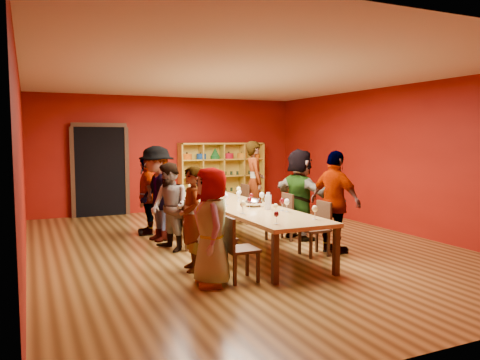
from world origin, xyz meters
name	(u,v)px	position (x,y,z in m)	size (l,w,h in m)	color
room_shell	(241,163)	(0.00, 0.00, 1.50)	(7.10, 9.10, 3.04)	#4E3314
tasting_table	(241,208)	(0.00, 0.00, 0.70)	(1.10, 4.50, 0.75)	#B38B4A
doorway	(100,171)	(-1.80, 4.43, 1.12)	(1.40, 0.17, 2.30)	black
shelving_unit	(221,173)	(1.40, 4.32, 0.98)	(2.40, 0.40, 1.80)	gold
chair_person_left_0	(236,245)	(-0.91, -1.83, 0.50)	(0.42, 0.42, 0.89)	#311C10
person_left_0	(212,227)	(-1.26, -1.83, 0.78)	(0.76, 0.42, 1.56)	#4B4B50
chair_person_left_1	(215,235)	(-0.91, -1.09, 0.50)	(0.42, 0.42, 0.89)	#311C10
person_left_1	(192,219)	(-1.28, -1.09, 0.76)	(0.56, 0.41, 1.53)	#557AAF
chair_person_left_2	(188,221)	(-0.91, 0.20, 0.50)	(0.42, 0.42, 0.89)	#311C10
person_left_2	(170,207)	(-1.24, 0.20, 0.76)	(0.74, 0.41, 1.52)	#49494E
chair_person_left_3	(174,213)	(-0.91, 1.08, 0.50)	(0.42, 0.42, 0.89)	#311C10
person_left_3	(157,194)	(-1.24, 1.08, 0.89)	(1.15, 0.48, 1.79)	#527AA9
chair_person_left_4	(165,209)	(-0.91, 1.75, 0.50)	(0.42, 0.42, 0.89)	#311C10
person_left_4	(147,195)	(-1.26, 1.75, 0.79)	(0.93, 0.42, 1.59)	#151F3B
chair_person_right_1	(318,225)	(0.91, -1.10, 0.50)	(0.42, 0.42, 0.89)	#311C10
person_right_1	(335,202)	(1.24, -1.10, 0.86)	(1.01, 0.46, 1.73)	white
chair_person_right_2	(282,215)	(0.91, 0.10, 0.50)	(0.42, 0.42, 0.89)	#311C10
person_right_2	(300,194)	(1.29, 0.10, 0.86)	(1.60, 0.46, 1.73)	#161E3C
chair_person_right_4	(240,202)	(0.91, 2.00, 0.50)	(0.42, 0.42, 0.89)	#311C10
person_right_4	(255,182)	(1.26, 2.00, 0.93)	(0.68, 0.50, 1.86)	#D79091
wine_glass_0	(287,202)	(0.34, -1.04, 0.91)	(0.09, 0.09, 0.22)	white
wine_glass_1	(249,200)	(-0.04, -0.44, 0.89)	(0.08, 0.08, 0.19)	white
wine_glass_2	(242,205)	(-0.38, -0.89, 0.89)	(0.08, 0.08, 0.19)	white
wine_glass_3	(276,215)	(-0.32, -1.89, 0.88)	(0.07, 0.07, 0.18)	white
wine_glass_4	(315,209)	(0.36, -1.81, 0.90)	(0.08, 0.08, 0.21)	white
wine_glass_5	(262,195)	(0.37, -0.11, 0.91)	(0.09, 0.09, 0.22)	white
wine_glass_6	(276,207)	(0.03, -1.22, 0.88)	(0.07, 0.07, 0.18)	white
wine_glass_7	(221,186)	(0.32, 1.70, 0.91)	(0.09, 0.09, 0.22)	white
wine_glass_8	(243,204)	(-0.37, -0.91, 0.90)	(0.08, 0.08, 0.21)	white
wine_glass_9	(239,190)	(0.36, 0.89, 0.91)	(0.09, 0.09, 0.22)	white
wine_glass_10	(240,192)	(0.32, 0.74, 0.88)	(0.07, 0.07, 0.18)	white
wine_glass_11	(238,194)	(0.15, 0.43, 0.89)	(0.08, 0.08, 0.19)	white
wine_glass_12	(226,197)	(-0.30, -0.04, 0.91)	(0.09, 0.09, 0.22)	white
wine_glass_13	(218,185)	(0.33, 1.90, 0.90)	(0.09, 0.09, 0.21)	white
wine_glass_14	(251,196)	(0.29, 0.17, 0.88)	(0.07, 0.07, 0.18)	white
wine_glass_15	(282,202)	(0.33, -0.91, 0.90)	(0.08, 0.08, 0.21)	white
wine_glass_16	(193,188)	(-0.32, 1.67, 0.91)	(0.09, 0.09, 0.22)	white
wine_glass_17	(190,186)	(-0.30, 1.93, 0.91)	(0.09, 0.09, 0.22)	white
wine_glass_18	(224,198)	(-0.29, 0.07, 0.88)	(0.07, 0.07, 0.18)	white
wine_glass_19	(210,190)	(-0.11, 1.21, 0.89)	(0.08, 0.08, 0.19)	white
spittoon_bowl	(254,202)	(0.12, -0.28, 0.82)	(0.30, 0.30, 0.16)	silver
carafe_a	(224,197)	(-0.21, 0.28, 0.86)	(0.11, 0.11, 0.25)	white
carafe_b	(268,202)	(0.19, -0.69, 0.88)	(0.12, 0.12, 0.29)	white
wine_bottle	(215,190)	(0.07, 1.42, 0.87)	(0.08, 0.08, 0.31)	#153B1A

